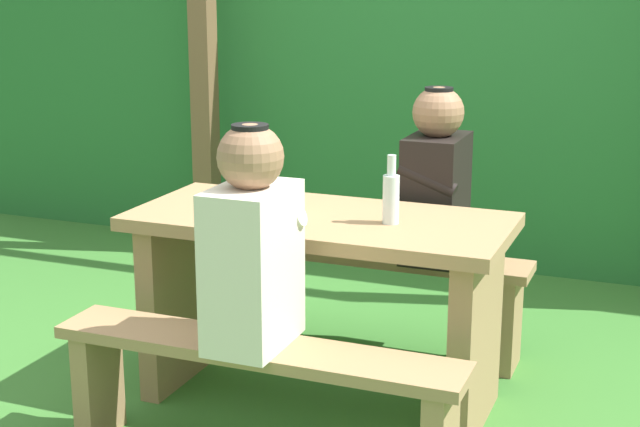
{
  "coord_description": "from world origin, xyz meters",
  "views": [
    {
      "loc": [
        1.25,
        -3.16,
        1.62
      ],
      "look_at": [
        0.0,
        0.0,
        0.75
      ],
      "focal_mm": 53.37,
      "sensor_mm": 36.0,
      "label": 1
    }
  ],
  "objects_px": {
    "drinking_glass": "(294,203)",
    "bottle_left": "(391,196)",
    "person_black_coat": "(436,181)",
    "bench_near": "(257,380)",
    "picnic_table": "(320,276)",
    "person_white_shirt": "(253,245)",
    "bench_far": "(368,278)"
  },
  "relations": [
    {
      "from": "drinking_glass",
      "to": "bottle_left",
      "type": "xyz_separation_m",
      "value": [
        0.38,
        -0.0,
        0.06
      ]
    },
    {
      "from": "bench_near",
      "to": "drinking_glass",
      "type": "relative_size",
      "value": 17.79
    },
    {
      "from": "bench_far",
      "to": "person_white_shirt",
      "type": "distance_m",
      "value": 1.21
    },
    {
      "from": "bench_far",
      "to": "person_black_coat",
      "type": "distance_m",
      "value": 0.54
    },
    {
      "from": "person_black_coat",
      "to": "drinking_glass",
      "type": "bearing_deg",
      "value": -124.45
    },
    {
      "from": "bench_far",
      "to": "drinking_glass",
      "type": "height_order",
      "value": "drinking_glass"
    },
    {
      "from": "drinking_glass",
      "to": "bottle_left",
      "type": "bearing_deg",
      "value": -0.7
    },
    {
      "from": "bench_near",
      "to": "person_black_coat",
      "type": "distance_m",
      "value": 1.25
    },
    {
      "from": "bench_far",
      "to": "drinking_glass",
      "type": "xyz_separation_m",
      "value": [
        -0.1,
        -0.57,
        0.46
      ]
    },
    {
      "from": "picnic_table",
      "to": "person_white_shirt",
      "type": "height_order",
      "value": "person_white_shirt"
    },
    {
      "from": "bench_near",
      "to": "bottle_left",
      "type": "height_order",
      "value": "bottle_left"
    },
    {
      "from": "picnic_table",
      "to": "bench_near",
      "type": "height_order",
      "value": "picnic_table"
    },
    {
      "from": "person_white_shirt",
      "to": "bottle_left",
      "type": "relative_size",
      "value": 2.89
    },
    {
      "from": "person_black_coat",
      "to": "bench_far",
      "type": "bearing_deg",
      "value": 179.35
    },
    {
      "from": "person_white_shirt",
      "to": "drinking_glass",
      "type": "xyz_separation_m",
      "value": [
        -0.09,
        0.55,
        0.0
      ]
    },
    {
      "from": "person_black_coat",
      "to": "person_white_shirt",
      "type": "bearing_deg",
      "value": -104.86
    },
    {
      "from": "drinking_glass",
      "to": "bench_near",
      "type": "bearing_deg",
      "value": -79.78
    },
    {
      "from": "bench_near",
      "to": "bench_far",
      "type": "relative_size",
      "value": 1.0
    },
    {
      "from": "person_black_coat",
      "to": "picnic_table",
      "type": "bearing_deg",
      "value": -117.4
    },
    {
      "from": "person_white_shirt",
      "to": "bench_near",
      "type": "bearing_deg",
      "value": -25.43
    },
    {
      "from": "person_black_coat",
      "to": "bottle_left",
      "type": "xyz_separation_m",
      "value": [
        -0.01,
        -0.57,
        0.06
      ]
    },
    {
      "from": "bench_far",
      "to": "bottle_left",
      "type": "xyz_separation_m",
      "value": [
        0.28,
        -0.58,
        0.52
      ]
    },
    {
      "from": "picnic_table",
      "to": "bottle_left",
      "type": "xyz_separation_m",
      "value": [
        0.28,
        -0.01,
        0.34
      ]
    },
    {
      "from": "person_black_coat",
      "to": "drinking_glass",
      "type": "xyz_separation_m",
      "value": [
        -0.39,
        -0.57,
        0.0
      ]
    },
    {
      "from": "bench_near",
      "to": "person_black_coat",
      "type": "bearing_deg",
      "value": 75.51
    },
    {
      "from": "drinking_glass",
      "to": "picnic_table",
      "type": "bearing_deg",
      "value": 5.06
    },
    {
      "from": "picnic_table",
      "to": "bench_near",
      "type": "xyz_separation_m",
      "value": [
        0.0,
        -0.56,
        -0.18
      ]
    },
    {
      "from": "bench_near",
      "to": "drinking_glass",
      "type": "bearing_deg",
      "value": 100.22
    },
    {
      "from": "person_black_coat",
      "to": "drinking_glass",
      "type": "height_order",
      "value": "person_black_coat"
    },
    {
      "from": "picnic_table",
      "to": "bottle_left",
      "type": "relative_size",
      "value": 5.63
    },
    {
      "from": "picnic_table",
      "to": "bench_far",
      "type": "bearing_deg",
      "value": 90.0
    },
    {
      "from": "bench_near",
      "to": "bench_far",
      "type": "distance_m",
      "value": 1.13
    }
  ]
}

